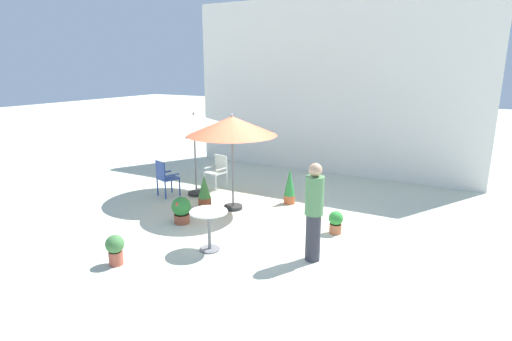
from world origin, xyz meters
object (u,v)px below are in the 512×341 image
object	(u,v)px
potted_plant_3	(115,248)
patio_chair_0	(218,169)
cafe_table_0	(209,223)
patio_umbrella_0	(194,123)
potted_plant_0	(290,186)
patio_umbrella_1	(232,127)
potted_plant_1	(204,192)
potted_plant_2	(181,209)
standing_person	(314,211)
potted_plant_4	(336,222)
patio_chair_1	(165,176)

from	to	relation	value
potted_plant_3	patio_chair_0	bearing A→B (deg)	102.61
cafe_table_0	patio_chair_0	world-z (taller)	patio_chair_0
patio_umbrella_0	patio_chair_0	xyz separation A→B (m)	(0.13, 0.81, -1.37)
cafe_table_0	potted_plant_0	distance (m)	3.14
patio_umbrella_1	cafe_table_0	world-z (taller)	patio_umbrella_1
patio_umbrella_1	potted_plant_1	xyz separation A→B (m)	(-0.60, -0.32, -1.56)
potted_plant_0	cafe_table_0	bearing A→B (deg)	-93.39
patio_umbrella_0	potted_plant_0	size ratio (longest dim) A/B	2.85
potted_plant_0	potted_plant_1	bearing A→B (deg)	-140.25
cafe_table_0	potted_plant_1	size ratio (longest dim) A/B	0.93
potted_plant_2	standing_person	bearing A→B (deg)	-4.98
potted_plant_4	patio_chair_1	bearing A→B (deg)	177.32
cafe_table_0	potted_plant_2	size ratio (longest dim) A/B	1.30
cafe_table_0	patio_chair_0	distance (m)	3.99
patio_umbrella_1	patio_chair_0	world-z (taller)	patio_umbrella_1
patio_umbrella_1	cafe_table_0	xyz separation A→B (m)	(0.82, -2.12, -1.44)
cafe_table_0	potted_plant_3	distance (m)	1.66
patio_umbrella_1	patio_chair_1	distance (m)	2.48
potted_plant_1	standing_person	xyz separation A→B (m)	(3.21, -1.26, 0.50)
patio_chair_1	potted_plant_4	world-z (taller)	patio_chair_1
potted_plant_0	potted_plant_1	xyz separation A→B (m)	(-1.60, -1.33, -0.03)
patio_umbrella_1	patio_chair_1	xyz separation A→B (m)	(-2.04, -0.03, -1.42)
patio_chair_1	patio_chair_0	bearing A→B (deg)	60.02
cafe_table_0	standing_person	world-z (taller)	standing_person
patio_umbrella_0	potted_plant_2	xyz separation A→B (m)	(0.93, -1.76, -1.59)
potted_plant_1	potted_plant_2	world-z (taller)	potted_plant_1
patio_umbrella_1	potted_plant_3	bearing A→B (deg)	-94.31
cafe_table_0	potted_plant_4	distance (m)	2.60
cafe_table_0	patio_chair_1	distance (m)	3.54
cafe_table_0	patio_chair_0	bearing A→B (deg)	121.84
potted_plant_3	potted_plant_4	world-z (taller)	potted_plant_3
patio_umbrella_1	potted_plant_4	bearing A→B (deg)	-5.37
potted_plant_1	potted_plant_4	bearing A→B (deg)	1.33
patio_umbrella_1	potted_plant_1	size ratio (longest dim) A/B	2.76
standing_person	potted_plant_1	bearing A→B (deg)	158.63
potted_plant_3	potted_plant_1	bearing A→B (deg)	96.39
potted_plant_0	potted_plant_3	distance (m)	4.56
cafe_table_0	potted_plant_3	xyz separation A→B (m)	(-1.07, -1.24, -0.23)
potted_plant_2	potted_plant_4	world-z (taller)	potted_plant_2
patio_chair_1	patio_umbrella_1	bearing A→B (deg)	0.76
patio_chair_0	potted_plant_1	size ratio (longest dim) A/B	1.11
potted_plant_1	patio_umbrella_0	bearing A→B (deg)	136.95
patio_umbrella_1	potted_plant_3	world-z (taller)	patio_umbrella_1
potted_plant_4	standing_person	xyz separation A→B (m)	(0.02, -1.33, 0.65)
patio_chair_1	potted_plant_4	xyz separation A→B (m)	(4.63, -0.22, -0.30)
patio_chair_1	potted_plant_3	world-z (taller)	patio_chair_1
patio_umbrella_1	potted_plant_0	world-z (taller)	patio_umbrella_1
potted_plant_1	standing_person	world-z (taller)	standing_person
cafe_table_0	patio_chair_0	size ratio (longest dim) A/B	0.84
potted_plant_4	cafe_table_0	bearing A→B (deg)	-133.42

